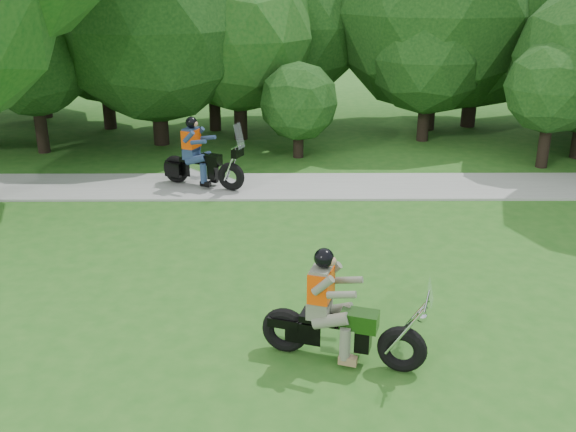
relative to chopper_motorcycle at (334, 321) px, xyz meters
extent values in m
plane|color=#25601B|center=(1.69, 0.12, -0.65)|extent=(100.00, 100.00, 0.00)
cube|color=gray|center=(1.69, 8.12, -0.62)|extent=(60.00, 2.20, 0.06)
cylinder|color=black|center=(6.11, 15.33, 0.25)|extent=(0.52, 0.52, 1.80)
sphere|color=#0F3510|center=(6.11, 15.33, 3.25)|extent=(6.49, 6.49, 6.49)
cylinder|color=black|center=(-2.21, 13.45, 0.25)|extent=(0.45, 0.45, 1.80)
sphere|color=#164D17|center=(-2.21, 13.45, 2.76)|extent=(4.97, 4.97, 4.97)
cylinder|color=black|center=(4.47, 14.86, 0.25)|extent=(0.56, 0.56, 1.80)
sphere|color=#0F3510|center=(4.47, 14.86, 3.46)|extent=(7.11, 7.11, 7.11)
cylinder|color=black|center=(-4.82, 12.74, 0.25)|extent=(0.51, 0.51, 1.80)
sphere|color=#0F3510|center=(-4.82, 12.74, 3.13)|extent=(6.12, 6.12, 6.12)
cylinder|color=black|center=(-3.22, 14.76, 0.25)|extent=(0.41, 0.41, 1.80)
sphere|color=#0F3510|center=(-3.22, 14.76, 2.50)|extent=(4.18, 4.18, 4.18)
cylinder|color=black|center=(-8.39, 11.73, 0.23)|extent=(0.38, 0.38, 1.77)
sphere|color=#0F3510|center=(-8.39, 11.73, 2.28)|extent=(3.58, 3.58, 3.58)
cylinder|color=black|center=(3.98, 13.18, 0.12)|extent=(0.39, 0.39, 1.55)
sphere|color=#0F3510|center=(3.98, 13.18, 2.12)|extent=(3.77, 3.77, 3.77)
cylinder|color=black|center=(-0.66, 15.71, 0.25)|extent=(0.48, 0.48, 1.80)
sphere|color=#0F3510|center=(-0.66, 15.71, 2.99)|extent=(5.67, 5.67, 5.67)
cylinder|color=black|center=(-0.29, 11.11, -0.18)|extent=(0.32, 0.32, 0.95)
sphere|color=#0F3510|center=(-0.29, 11.11, 1.08)|extent=(2.41, 2.41, 2.41)
cylinder|color=black|center=(6.85, 9.98, 0.08)|extent=(0.33, 0.33, 1.47)
sphere|color=#0F3510|center=(6.85, 9.98, 1.68)|extent=(2.67, 2.67, 2.67)
cylinder|color=black|center=(-7.11, 15.06, 0.25)|extent=(0.45, 0.45, 1.80)
sphere|color=#0F3510|center=(-7.11, 15.06, 2.77)|extent=(4.99, 4.99, 4.99)
cylinder|color=black|center=(-10.18, 16.99, 0.25)|extent=(0.55, 0.55, 1.80)
sphere|color=#0F3510|center=(-10.18, 16.99, 3.43)|extent=(7.04, 7.04, 7.04)
torus|color=black|center=(-0.72, 0.23, -0.29)|extent=(0.75, 0.42, 0.72)
torus|color=black|center=(0.95, -0.30, -0.29)|extent=(0.75, 0.42, 0.72)
cube|color=black|center=(-0.08, 0.03, -0.24)|extent=(1.28, 0.62, 0.33)
cube|color=silver|center=(0.08, -0.03, -0.24)|extent=(0.58, 0.48, 0.41)
cube|color=black|center=(0.35, -0.11, 0.07)|extent=(0.60, 0.46, 0.27)
cube|color=black|center=(-0.22, 0.07, 0.03)|extent=(0.61, 0.48, 0.10)
cylinder|color=silver|center=(0.99, -0.31, 0.07)|extent=(0.54, 0.21, 0.85)
cylinder|color=silver|center=(1.22, -0.39, 0.51)|extent=(0.24, 0.64, 0.04)
cube|color=#5B604D|center=(-0.22, 0.07, 0.17)|extent=(0.41, 0.47, 0.25)
cube|color=#5B604D|center=(-0.20, 0.06, 0.54)|extent=(0.39, 0.49, 0.58)
cube|color=#F74704|center=(-0.20, 0.06, 0.56)|extent=(0.43, 0.54, 0.45)
sphere|color=black|center=(-0.17, 0.05, 0.97)|extent=(0.29, 0.29, 0.29)
torus|color=black|center=(-3.63, 8.38, -0.22)|extent=(0.78, 0.50, 0.75)
torus|color=black|center=(-2.10, 7.71, -0.22)|extent=(0.78, 0.50, 0.75)
cube|color=black|center=(-3.05, 8.13, -0.16)|extent=(1.20, 0.72, 0.34)
cube|color=silver|center=(-2.90, 8.06, -0.16)|extent=(0.62, 0.54, 0.43)
cube|color=black|center=(-2.65, 7.95, 0.16)|extent=(0.64, 0.52, 0.28)
cube|color=black|center=(-3.17, 8.18, 0.12)|extent=(0.65, 0.54, 0.11)
cylinder|color=silver|center=(-2.06, 7.69, 0.16)|extent=(0.41, 0.21, 0.97)
cylinder|color=silver|center=(-1.90, 7.62, 0.62)|extent=(0.31, 0.65, 0.04)
cube|color=black|center=(-3.68, 8.14, -0.16)|extent=(0.47, 0.30, 0.37)
cube|color=black|center=(-3.49, 8.58, -0.16)|extent=(0.47, 0.30, 0.37)
cube|color=navy|center=(-3.17, 8.18, 0.27)|extent=(0.46, 0.50, 0.26)
cube|color=navy|center=(-3.15, 8.17, 0.66)|extent=(0.44, 0.53, 0.60)
cube|color=#F74704|center=(-3.15, 8.17, 0.68)|extent=(0.48, 0.58, 0.47)
sphere|color=black|center=(-3.12, 8.16, 1.11)|extent=(0.30, 0.30, 0.30)
camera|label=1|loc=(-0.72, -8.16, 4.75)|focal=40.00mm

